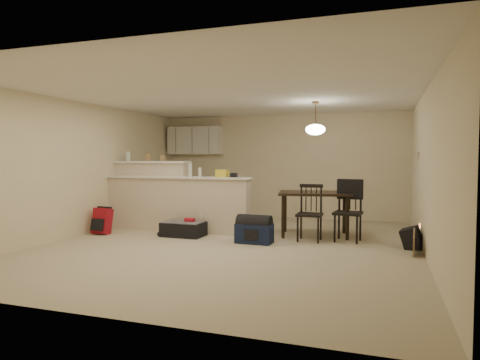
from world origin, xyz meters
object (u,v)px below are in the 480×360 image
at_px(dining_table, 315,197).
at_px(red_backpack, 102,221).
at_px(pendant_lamp, 315,129).
at_px(dining_chair_near, 309,213).
at_px(dining_chair_far, 348,211).
at_px(black_daypack, 412,238).
at_px(suitcase, 184,229).
at_px(navy_duffel, 254,233).

xyz_separation_m(dining_table, red_backpack, (-3.89, -1.10, -0.48)).
distance_m(pendant_lamp, dining_chair_near, 1.59).
xyz_separation_m(dining_chair_far, black_daypack, (1.03, -0.25, -0.36)).
bearing_deg(black_daypack, red_backpack, 105.23).
xyz_separation_m(pendant_lamp, red_backpack, (-3.89, -1.10, -1.74)).
bearing_deg(dining_chair_near, red_backpack, -172.17).
distance_m(dining_chair_far, red_backpack, 4.59).
bearing_deg(red_backpack, black_daypack, 8.24).
distance_m(dining_chair_far, suitcase, 3.00).
xyz_separation_m(dining_table, dining_chair_far, (0.63, -0.38, -0.19)).
distance_m(dining_table, dining_chair_far, 0.76).
distance_m(dining_chair_near, navy_duffel, 1.04).
xyz_separation_m(pendant_lamp, dining_chair_near, (-0.01, -0.55, -1.49)).
bearing_deg(dining_chair_near, black_daypack, -2.77).
bearing_deg(black_daypack, dining_chair_far, 86.62).
xyz_separation_m(dining_chair_near, dining_chair_far, (0.64, 0.18, 0.03)).
height_order(red_backpack, black_daypack, red_backpack).
xyz_separation_m(dining_table, navy_duffel, (-0.87, -1.02, -0.55)).
distance_m(pendant_lamp, navy_duffel, 2.26).
relative_size(pendant_lamp, dining_chair_far, 0.59).
bearing_deg(dining_table, navy_duffel, -140.09).
relative_size(navy_duffel, black_daypack, 1.63).
bearing_deg(dining_chair_near, dining_table, 89.16).
relative_size(dining_chair_near, navy_duffel, 1.62).
distance_m(dining_chair_far, navy_duffel, 1.68).
height_order(dining_table, red_backpack, dining_table).
height_order(suitcase, navy_duffel, navy_duffel).
distance_m(suitcase, black_daypack, 3.97).
height_order(dining_table, black_daypack, dining_table).
distance_m(dining_chair_near, black_daypack, 1.70).
height_order(pendant_lamp, navy_duffel, pendant_lamp).
xyz_separation_m(suitcase, red_backpack, (-1.59, -0.28, 0.12)).
relative_size(pendant_lamp, black_daypack, 1.64).
xyz_separation_m(pendant_lamp, suitcase, (-2.31, -0.82, -1.86)).
bearing_deg(navy_duffel, dining_table, 51.06).
bearing_deg(navy_duffel, dining_chair_near, 30.00).
bearing_deg(dining_chair_near, navy_duffel, -151.75).
xyz_separation_m(dining_table, pendant_lamp, (0.00, -0.00, 1.27)).
bearing_deg(dining_chair_near, dining_chair_far, 15.22).
bearing_deg(dining_table, suitcase, -170.05).
height_order(dining_chair_far, suitcase, dining_chair_far).
height_order(dining_table, navy_duffel, dining_table).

